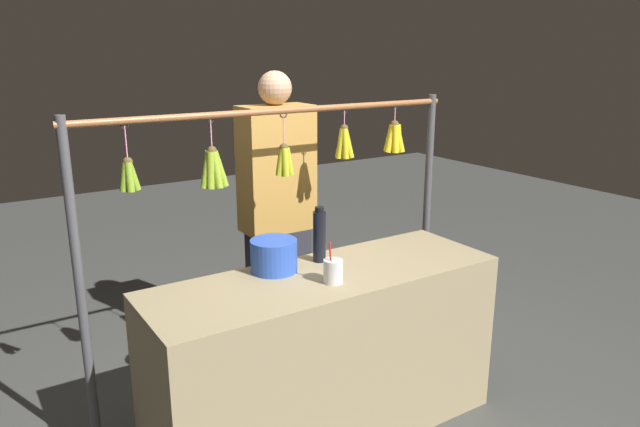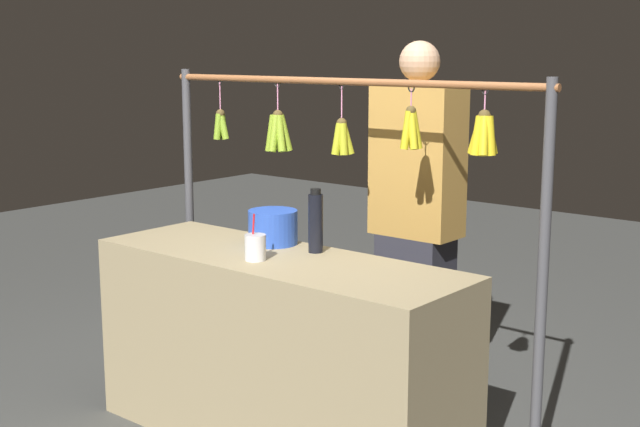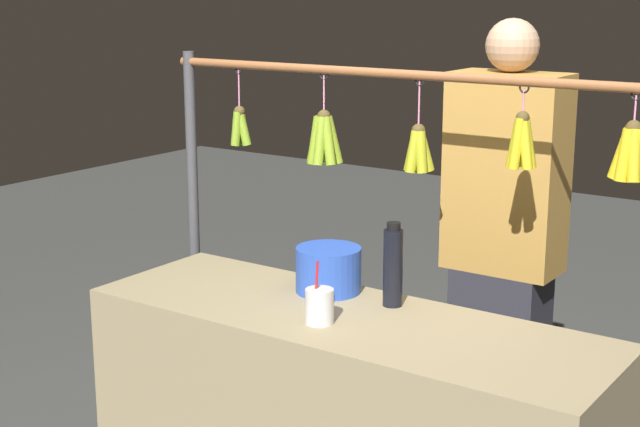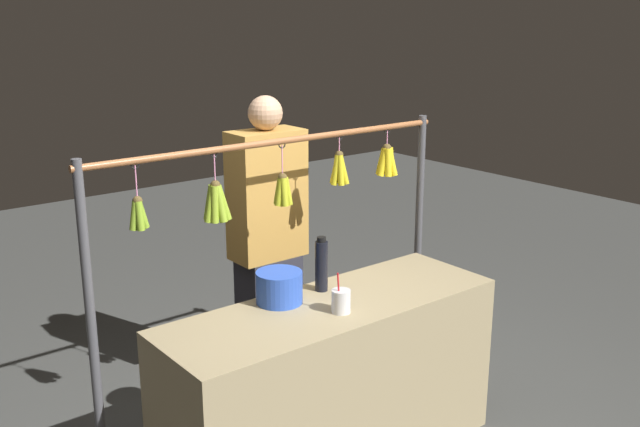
% 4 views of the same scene
% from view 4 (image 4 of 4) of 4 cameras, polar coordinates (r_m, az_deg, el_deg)
% --- Properties ---
extents(market_counter, '(1.73, 0.57, 0.84)m').
position_cam_4_polar(market_counter, '(3.71, 0.86, -13.06)').
color(market_counter, tan).
rests_on(market_counter, ground).
extents(display_rack, '(2.09, 0.14, 1.61)m').
position_cam_4_polar(display_rack, '(3.75, -2.83, -0.74)').
color(display_rack, '#4C4C51').
rests_on(display_rack, ground).
extents(water_bottle, '(0.06, 0.06, 0.28)m').
position_cam_4_polar(water_bottle, '(3.64, 0.11, -4.02)').
color(water_bottle, black).
rests_on(water_bottle, market_counter).
extents(blue_bucket, '(0.22, 0.22, 0.15)m').
position_cam_4_polar(blue_bucket, '(3.52, -3.18, -5.74)').
color(blue_bucket, blue).
rests_on(blue_bucket, market_counter).
extents(drink_cup, '(0.09, 0.09, 0.19)m').
position_cam_4_polar(drink_cup, '(3.41, 1.64, -6.82)').
color(drink_cup, silver).
rests_on(drink_cup, market_counter).
extents(vendor_person, '(0.42, 0.23, 1.75)m').
position_cam_4_polar(vendor_person, '(4.21, -4.06, -2.91)').
color(vendor_person, '#2D2D38').
rests_on(vendor_person, ground).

